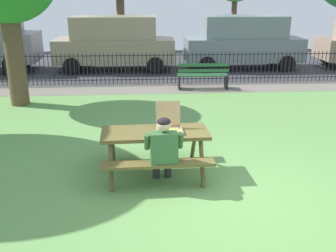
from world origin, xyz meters
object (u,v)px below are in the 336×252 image
Objects in this scene: adult_at_table at (164,148)px; parked_car_center at (115,42)px; picnic_table_foreground at (155,141)px; pizza_box_open at (169,125)px; parked_car_right at (243,41)px; park_bench_center at (203,76)px.

parked_car_center is (-1.34, 10.03, 0.44)m from adult_at_table.
adult_at_table is at bearing -76.85° from picnic_table_foreground.
parked_car_right reaches higher than pizza_box_open.
parked_car_right is at bearing 67.92° from picnic_table_foreground.
parked_car_center is (-1.46, 9.51, 0.24)m from pizza_box_open.
adult_at_table is 0.26× the size of parked_car_right.
picnic_table_foreground is 1.55× the size of adult_at_table.
parked_car_center is (-2.98, 3.44, 0.68)m from park_bench_center.
parked_car_right reaches higher than park_bench_center.
parked_car_right is at bearing 69.13° from pizza_box_open.
adult_at_table is 0.74× the size of park_bench_center.
picnic_table_foreground is 0.36m from pizza_box_open.
park_bench_center is 4.60m from parked_car_center.
parked_car_right is at bearing 69.50° from adult_at_table.
adult_at_table reaches higher than picnic_table_foreground.
parked_car_center reaches higher than pizza_box_open.
picnic_table_foreground is at bearing 103.15° from adult_at_table.
picnic_table_foreground is at bearing -82.69° from parked_car_center.
park_bench_center is at bearing 76.01° from pizza_box_open.
adult_at_table is at bearing -110.50° from parked_car_right.
park_bench_center is (1.75, 6.09, -0.18)m from picnic_table_foreground.
pizza_box_open is at bearing -110.87° from parked_car_right.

